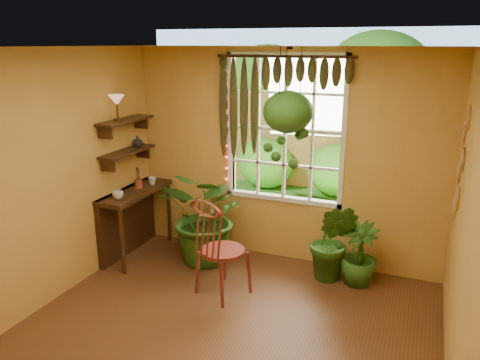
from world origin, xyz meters
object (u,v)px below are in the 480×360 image
object	(u,v)px
counter_ledge	(130,214)
hanging_basket	(288,118)
windsor_chair	(221,263)
potted_plant_mid	(333,242)
potted_plant_left	(208,217)

from	to	relation	value
counter_ledge	hanging_basket	size ratio (longest dim) A/B	0.88
counter_ledge	windsor_chair	world-z (taller)	windsor_chair
counter_ledge	potted_plant_mid	size ratio (longest dim) A/B	1.22
potted_plant_mid	hanging_basket	size ratio (longest dim) A/B	0.72
counter_ledge	potted_plant_left	xyz separation A→B (m)	(1.09, 0.13, 0.07)
potted_plant_mid	hanging_basket	bearing A→B (deg)	176.52
potted_plant_left	hanging_basket	world-z (taller)	hanging_basket
counter_ledge	potted_plant_mid	distance (m)	2.67
counter_ledge	windsor_chair	xyz separation A→B (m)	(1.57, -0.55, -0.17)
counter_ledge	hanging_basket	xyz separation A→B (m)	(2.05, 0.29, 1.36)
counter_ledge	windsor_chair	distance (m)	1.67
windsor_chair	hanging_basket	size ratio (longest dim) A/B	0.97
potted_plant_mid	potted_plant_left	bearing A→B (deg)	-175.42
windsor_chair	hanging_basket	bearing A→B (deg)	83.81
windsor_chair	potted_plant_left	world-z (taller)	windsor_chair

